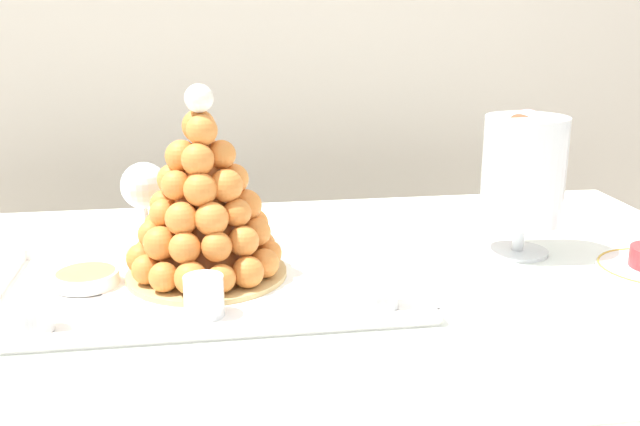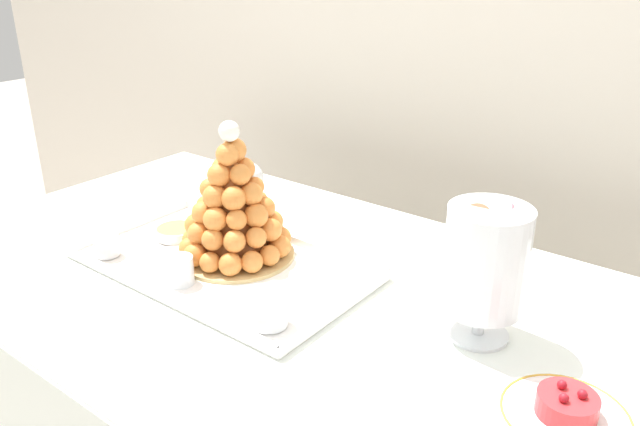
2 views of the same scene
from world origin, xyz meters
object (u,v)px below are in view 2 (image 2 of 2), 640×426
croquembouche (234,208)px  macaron_goblet (486,260)px  creme_brulee_ramekin (177,231)px  wine_glass (247,180)px  dessert_cup_centre (270,313)px  dessert_cup_mid_left (180,271)px  fruit_tart_plate (566,411)px  serving_tray (222,265)px  dessert_cup_left (107,246)px

croquembouche → macaron_goblet: 0.53m
creme_brulee_ramekin → wine_glass: (0.08, 0.15, 0.10)m
dessert_cup_centre → wine_glass: (-0.33, 0.29, 0.08)m
dessert_cup_mid_left → dessert_cup_centre: size_ratio=0.90×
fruit_tart_plate → wine_glass: 0.84m
serving_tray → wine_glass: 0.24m
creme_brulee_ramekin → macaron_goblet: size_ratio=0.39×
croquembouche → dessert_cup_centre: (0.23, -0.15, -0.09)m
dessert_cup_centre → macaron_goblet: bearing=34.3°
croquembouche → wine_glass: (-0.10, 0.14, -0.00)m
dessert_cup_mid_left → fruit_tart_plate: size_ratio=0.30×
dessert_cup_mid_left → fruit_tart_plate: (0.72, 0.08, -0.02)m
fruit_tart_plate → wine_glass: bearing=165.7°
dessert_cup_centre → serving_tray: bearing=154.9°
dessert_cup_mid_left → macaron_goblet: macaron_goblet is taller
dessert_cup_centre → fruit_tart_plate: size_ratio=0.33×
macaron_goblet → fruit_tart_plate: macaron_goblet is taller
dessert_cup_mid_left → wine_glass: size_ratio=0.35×
serving_tray → dessert_cup_centre: dessert_cup_centre is taller
dessert_cup_left → fruit_tart_plate: (0.93, 0.10, -0.02)m
fruit_tart_plate → dessert_cup_mid_left: bearing=-173.3°
serving_tray → creme_brulee_ramekin: creme_brulee_ramekin is taller
dessert_cup_centre → creme_brulee_ramekin: 0.43m
dessert_cup_centre → fruit_tart_plate: 0.49m
dessert_cup_centre → dessert_cup_mid_left: bearing=179.4°
macaron_goblet → fruit_tart_plate: (0.19, -0.11, -0.13)m
croquembouche → dessert_cup_centre: 0.29m
serving_tray → macaron_goblet: size_ratio=2.45×
wine_glass → creme_brulee_ramekin: bearing=-117.4°
croquembouche → macaron_goblet: size_ratio=1.18×
dessert_cup_mid_left → dessert_cup_centre: dessert_cup_mid_left is taller
dessert_cup_mid_left → dessert_cup_centre: (0.24, -0.00, -0.00)m
croquembouche → creme_brulee_ramekin: bearing=-176.6°
dessert_cup_mid_left → macaron_goblet: 0.58m
macaron_goblet → fruit_tart_plate: size_ratio=1.35×
macaron_goblet → wine_glass: (-0.63, 0.09, -0.03)m
serving_tray → dessert_cup_centre: bearing=-25.1°
fruit_tart_plate → wine_glass: wine_glass is taller
creme_brulee_ramekin → macaron_goblet: (0.71, 0.06, 0.12)m
dessert_cup_centre → fruit_tart_plate: bearing=10.2°
serving_tray → wine_glass: size_ratio=3.83×
croquembouche → creme_brulee_ramekin: croquembouche is taller
dessert_cup_mid_left → wine_glass: bearing=108.2°
serving_tray → wine_glass: wine_glass is taller
croquembouche → macaron_goblet: (0.53, 0.05, 0.03)m
croquembouche → creme_brulee_ramekin: (-0.18, -0.01, -0.10)m
creme_brulee_ramekin → macaron_goblet: bearing=4.8°
dessert_cup_left → wine_glass: wine_glass is taller
croquembouche → macaron_goblet: croquembouche is taller
creme_brulee_ramekin → wine_glass: wine_glass is taller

